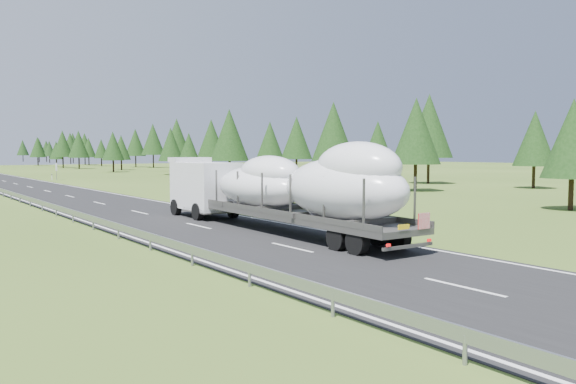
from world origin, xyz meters
TOP-DOWN VIEW (x-y plane):
  - ground at (0.00, 0.00)m, footprint 400.00×400.00m
  - highway_sign at (7.20, 80.00)m, footprint 0.08×0.90m
  - tree_line_right at (40.31, 113.05)m, footprint 28.02×316.58m
  - boat_truck at (2.53, 13.46)m, footprint 3.61×20.86m

SIDE VIEW (x-z plane):
  - ground at x=0.00m, z-range 0.00..0.00m
  - highway_sign at x=7.20m, z-range 0.51..3.11m
  - boat_truck at x=2.53m, z-range 0.09..4.77m
  - tree_line_right at x=40.31m, z-range 0.56..13.01m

